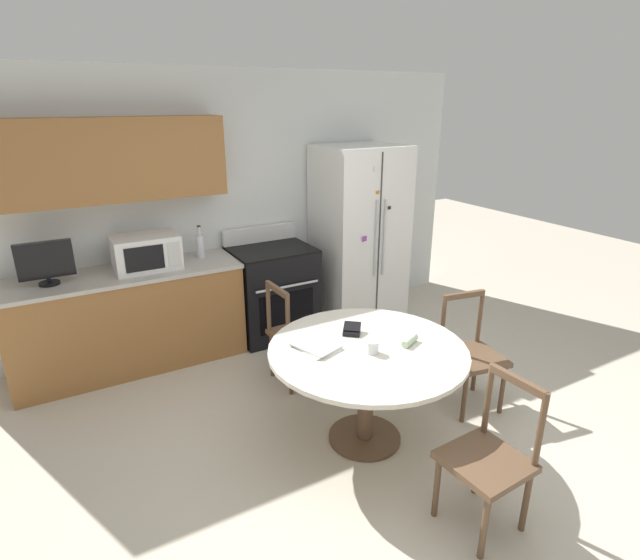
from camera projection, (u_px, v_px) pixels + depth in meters
ground_plane at (391, 467)px, 3.33m from camera, size 14.00×14.00×0.00m
back_wall at (209, 196)px, 4.82m from camera, size 5.20×0.44×2.60m
kitchen_counter at (130, 319)px, 4.48m from camera, size 1.99×0.64×0.90m
refrigerator at (359, 235)px, 5.37m from camera, size 0.87×0.76×1.88m
oven_range at (273, 291)px, 5.11m from camera, size 0.79×0.68×1.08m
microwave at (146, 252)px, 4.37m from camera, size 0.55×0.37×0.30m
countertop_tv at (45, 262)px, 3.98m from camera, size 0.42×0.16×0.36m
counter_bottle at (200, 245)px, 4.69m from camera, size 0.08×0.08×0.31m
dining_table at (367, 364)px, 3.41m from camera, size 1.35×1.35×0.74m
dining_chair_near at (489, 459)px, 2.77m from camera, size 0.44×0.44×0.90m
dining_chair_right at (471, 355)px, 3.89m from camera, size 0.49×0.49×0.90m
dining_chair_far at (295, 335)px, 4.22m from camera, size 0.44×0.44×0.90m
candle_glass at (372, 348)px, 3.28m from camera, size 0.08×0.08×0.09m
folded_napkin at (410, 341)px, 3.40m from camera, size 0.16×0.11×0.05m
wallet at (352, 330)px, 3.56m from camera, size 0.17×0.17×0.07m
mail_stack at (315, 346)px, 3.36m from camera, size 0.30×0.35×0.02m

